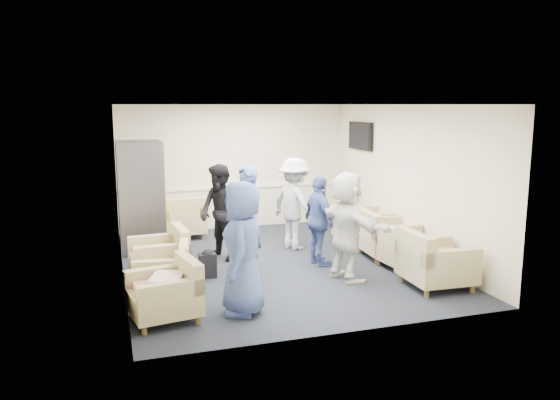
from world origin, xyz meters
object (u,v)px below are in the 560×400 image
object	(u,v)px
armchair_left_near	(168,294)
armchair_corner	(181,220)
person_back_left	(220,213)
vending_machine	(141,196)
person_front_right	(347,226)
armchair_left_far	(162,257)
person_back_right	(295,204)
armchair_right_far	(359,226)
person_mid_left	(247,222)
armchair_right_midfar	(384,238)
armchair_right_midnear	(403,250)
person_front_left	(243,248)
armchair_right_near	(433,264)
armchair_left_mid	(166,271)
person_mid_right	(319,221)

from	to	relation	value
armchair_left_near	armchair_corner	xyz separation A→B (m)	(0.73, 4.30, 0.04)
person_back_left	vending_machine	bearing A→B (deg)	-157.46
person_front_right	armchair_left_far	bearing A→B (deg)	59.10
vending_machine	person_back_left	size ratio (longest dim) A/B	1.21
person_back_left	armchair_left_far	bearing A→B (deg)	-82.82
armchair_left_near	person_back_right	size ratio (longest dim) A/B	0.55
armchair_right_far	person_mid_left	xyz separation A→B (m)	(-2.56, -1.27, 0.51)
armchair_right_midfar	armchair_corner	bearing A→B (deg)	55.83
vending_machine	person_back_right	distance (m)	2.86
armchair_right_midnear	armchair_right_midfar	world-z (taller)	armchair_right_midfar
armchair_left_near	person_mid_left	size ratio (longest dim) A/B	0.54
armchair_left_near	armchair_corner	distance (m)	4.36
armchair_left_near	vending_machine	distance (m)	3.63
vending_machine	person_front_left	size ratio (longest dim) A/B	1.17
armchair_corner	person_front_right	xyz separation A→B (m)	(2.10, -3.51, 0.49)
vending_machine	person_mid_left	world-z (taller)	vending_machine
person_back_left	person_front_right	distance (m)	2.36
armchair_corner	vending_machine	distance (m)	1.27
person_front_left	person_front_right	world-z (taller)	person_front_left
armchair_right_midfar	armchair_right_near	bearing A→B (deg)	-179.71
armchair_right_midfar	person_back_right	bearing A→B (deg)	55.53
armchair_left_mid	person_front_right	distance (m)	2.81
armchair_right_near	vending_machine	xyz separation A→B (m)	(-3.98, 3.52, 0.65)
person_mid_left	armchair_right_far	bearing A→B (deg)	114.51
armchair_right_far	vending_machine	world-z (taller)	vending_machine
vending_machine	person_front_left	xyz separation A→B (m)	(1.05, -3.64, -0.15)
armchair_left_far	person_back_left	xyz separation A→B (m)	(1.08, 0.73, 0.51)
armchair_left_mid	vending_machine	world-z (taller)	vending_machine
armchair_right_midnear	person_back_left	bearing A→B (deg)	58.14
vending_machine	person_front_right	world-z (taller)	vending_machine
person_back_left	armchair_right_far	bearing A→B (deg)	67.42
armchair_right_near	person_back_left	distance (m)	3.67
person_front_left	person_front_right	xyz separation A→B (m)	(1.87, 0.86, -0.02)
armchair_left_far	person_mid_left	distance (m)	1.44
armchair_right_midnear	vending_machine	world-z (taller)	vending_machine
person_front_right	armchair_left_near	bearing A→B (deg)	94.00
armchair_left_far	armchair_right_midfar	bearing A→B (deg)	85.99
armchair_left_mid	person_front_left	distance (m)	1.55
armchair_right_midnear	person_back_right	world-z (taller)	person_back_right
armchair_right_near	person_mid_right	size ratio (longest dim) A/B	0.62
armchair_left_mid	person_mid_left	xyz separation A→B (m)	(1.30, 0.32, 0.58)
person_front_left	person_mid_left	world-z (taller)	person_mid_left
armchair_left_near	armchair_right_midnear	bearing A→B (deg)	94.65
armchair_right_midfar	person_mid_left	bearing A→B (deg)	101.21
person_mid_left	vending_machine	bearing A→B (deg)	-147.79
armchair_right_near	vending_machine	size ratio (longest dim) A/B	0.47
person_back_left	armchair_right_near	bearing A→B (deg)	21.42
armchair_right_midfar	person_mid_right	bearing A→B (deg)	97.87
armchair_corner	armchair_left_mid	bearing A→B (deg)	74.57
armchair_right_far	person_back_right	xyz separation A→B (m)	(-1.28, 0.12, 0.49)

